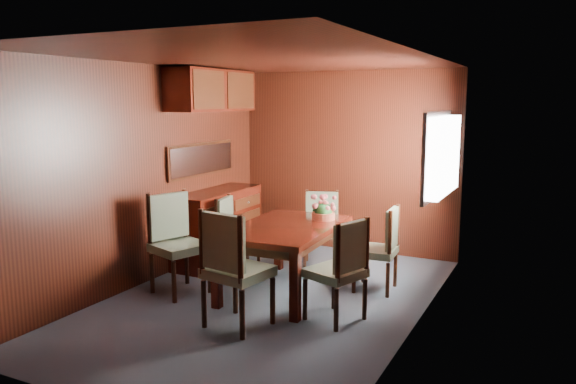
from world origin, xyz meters
The scene contains 11 objects.
ground centered at (0.00, 0.00, 0.00)m, with size 4.50×4.50×0.00m, color #363F4A.
room_shell centered at (-0.10, 0.33, 1.63)m, with size 3.06×4.52×2.41m.
sideboard centered at (-1.25, 1.00, 0.45)m, with size 0.48×1.40×0.90m, color black.
dining_table centered at (0.04, 0.33, 0.62)m, with size 1.01×1.57×0.72m.
chair_left_near centered at (-1.01, -0.17, 0.59)m, with size 0.62×0.63×1.06m.
chair_left_far centered at (-0.80, 0.63, 0.51)m, with size 0.48×0.50×0.91m.
chair_right_near centered at (0.87, -0.18, 0.54)m, with size 0.57×0.58×0.97m.
chair_right_far centered at (0.94, 0.81, 0.51)m, with size 0.44×0.46×0.91m.
chair_head centered at (0.06, -0.76, 0.60)m, with size 0.59×0.57×1.08m.
chair_foot centered at (-0.02, 1.45, 0.51)m, with size 0.55×0.54×0.91m.
flower_centerpiece centered at (0.28, 0.77, 0.85)m, with size 0.27×0.27×0.27m.
Camera 1 is at (2.60, -4.79, 2.01)m, focal length 35.00 mm.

